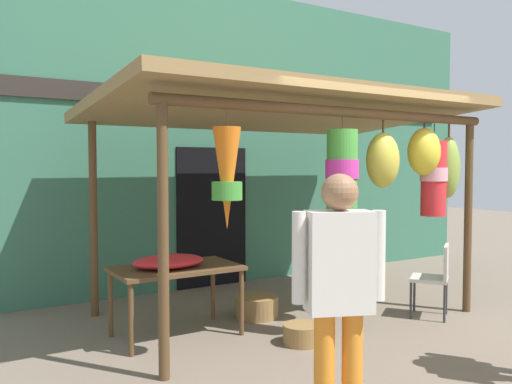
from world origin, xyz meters
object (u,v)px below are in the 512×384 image
wicker_basket_spare (302,334)px  display_table (176,274)px  folding_chair (436,274)px  wicker_basket_by_table (257,307)px  shopper_by_bananas (339,285)px  flower_heap_on_table (170,261)px

wicker_basket_spare → display_table: bearing=137.4°
folding_chair → wicker_basket_by_table: bearing=148.1°
wicker_basket_by_table → shopper_by_bananas: size_ratio=0.30×
flower_heap_on_table → display_table: bearing=13.1°
display_table → shopper_by_bananas: (0.03, -2.46, 0.36)m
display_table → flower_heap_on_table: bearing=-166.9°
wicker_basket_spare → folding_chair: bearing=-2.4°
flower_heap_on_table → wicker_basket_spare: size_ratio=1.98×
shopper_by_bananas → flower_heap_on_table: bearing=92.4°
wicker_basket_by_table → shopper_by_bananas: (-1.01, -2.61, 0.88)m
flower_heap_on_table → wicker_basket_by_table: bearing=8.1°
flower_heap_on_table → wicker_basket_by_table: size_ratio=1.47×
shopper_by_bananas → wicker_basket_by_table: bearing=68.7°
display_table → wicker_basket_by_table: size_ratio=2.53×
display_table → shopper_by_bananas: bearing=-89.2°
folding_chair → shopper_by_bananas: 3.19m
flower_heap_on_table → shopper_by_bananas: (0.10, -2.45, 0.22)m
folding_chair → display_table: bearing=161.4°
wicker_basket_by_table → wicker_basket_spare: 1.01m
display_table → flower_heap_on_table: flower_heap_on_table is taller
wicker_basket_spare → shopper_by_bananas: 2.05m
wicker_basket_spare → wicker_basket_by_table: bearing=84.0°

